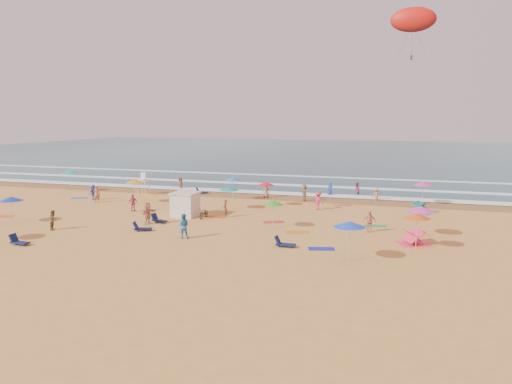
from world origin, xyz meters
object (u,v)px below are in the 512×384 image
(parasail, at_px, (413,20))
(lifeguard_stand, at_px, (144,185))
(bicycle, at_px, (204,213))
(cabana, at_px, (185,205))

(parasail, bearing_deg, lifeguard_stand, -118.02)
(parasail, bearing_deg, bicycle, -103.90)
(cabana, relative_size, parasail, 0.21)
(cabana, bearing_deg, parasail, 74.39)
(cabana, xyz_separation_m, bicycle, (1.90, -0.30, -0.55))
(lifeguard_stand, xyz_separation_m, parasail, (27.44, 51.57, 25.64))
(lifeguard_stand, bearing_deg, bicycle, -41.07)
(bicycle, height_order, parasail, parasail)
(bicycle, distance_m, parasail, 69.14)
(bicycle, height_order, lifeguard_stand, lifeguard_stand)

